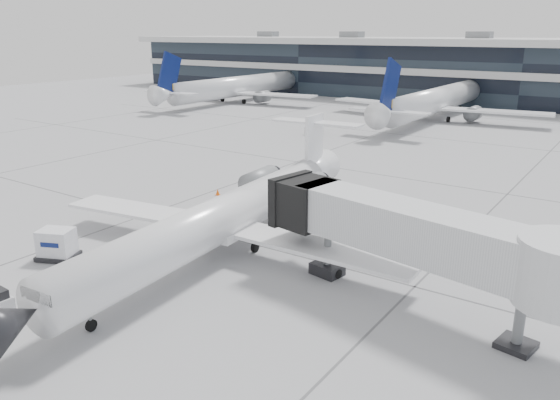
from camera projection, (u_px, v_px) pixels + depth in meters
The scene contains 9 objects.
ground at pixel (257, 245), 33.19m from camera, with size 220.00×220.00×0.00m, color gray.
terminal at pixel (534, 75), 96.31m from camera, with size 170.00×22.00×10.00m, color black.
bg_jet_left at pixel (240, 102), 100.82m from camera, with size 32.00×40.00×9.60m, color white, non-canonical shape.
bg_jet_center at pixel (436, 119), 80.84m from camera, with size 32.00×40.00×9.60m, color white, non-canonical shape.
regional_jet at pixel (223, 217), 31.28m from camera, with size 23.10×28.86×6.66m.
jet_bridge at pixel (428, 237), 24.28m from camera, with size 15.84×5.62×5.10m.
cargo_uld at pixel (57, 244), 30.98m from camera, with size 2.58×2.30×1.73m.
traffic_cone at pixel (218, 192), 43.28m from camera, with size 0.41×0.41×0.51m.
far_tug at pixel (314, 129), 68.78m from camera, with size 1.66×2.32×1.34m.
Camera 1 is at (18.59, -24.70, 12.47)m, focal length 35.00 mm.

